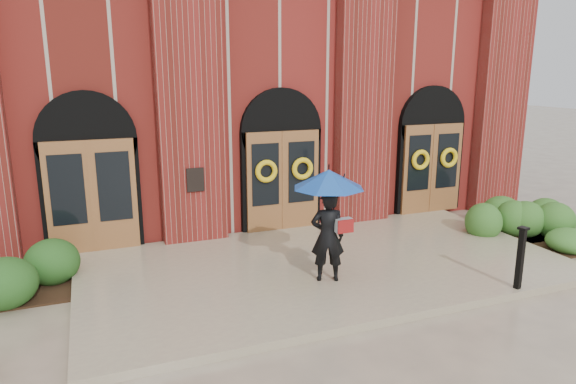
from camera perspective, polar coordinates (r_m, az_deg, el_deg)
ground at (r=10.91m, az=4.59°, el=-8.78°), size 90.00×90.00×0.00m
landing at (r=11.01m, az=4.26°, el=-8.15°), size 10.00×5.30×0.15m
church_building at (r=18.40m, az=-7.48°, el=11.41°), size 16.20×12.53×7.00m
man_with_umbrella at (r=9.63m, az=4.51°, el=-1.32°), size 1.75×1.75×2.17m
metal_post at (r=10.41m, az=24.42°, el=-6.55°), size 0.19×0.19×1.19m
hedge_wall_right at (r=14.10m, az=23.14°, el=-2.81°), size 3.38×1.35×0.87m
hedge_front_right at (r=13.92m, az=28.20°, el=-4.33°), size 1.43×1.22×0.50m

